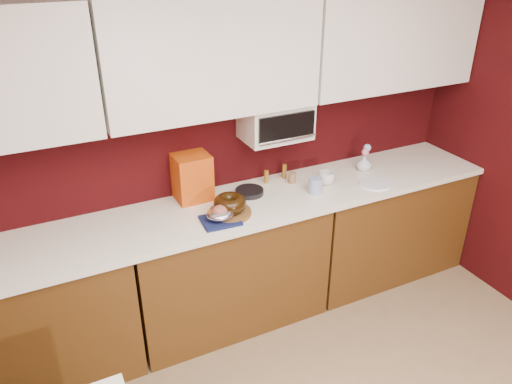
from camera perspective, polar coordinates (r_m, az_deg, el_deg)
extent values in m
cube|color=#330708|center=(3.36, -5.81, 5.76)|extent=(4.00, 0.02, 2.50)
cube|color=#513010|center=(3.35, -25.50, -13.62)|extent=(1.31, 0.58, 0.86)
cube|color=#513010|center=(3.50, -3.35, -8.52)|extent=(1.31, 0.58, 0.86)
cube|color=#513010|center=(4.11, 14.04, -3.49)|extent=(1.31, 0.58, 0.86)
cube|color=white|center=(3.26, -3.56, -2.09)|extent=(4.00, 0.62, 0.04)
cube|color=white|center=(3.04, -5.21, 15.31)|extent=(1.31, 0.33, 0.70)
cube|color=white|center=(3.72, 15.13, 16.72)|extent=(1.31, 0.33, 0.70)
cube|color=white|center=(3.37, 2.22, 8.19)|extent=(0.45, 0.30, 0.25)
cube|color=black|center=(3.24, 3.56, 7.35)|extent=(0.40, 0.02, 0.18)
cylinder|color=silver|center=(3.25, 3.65, 6.02)|extent=(0.42, 0.02, 0.02)
cylinder|color=brown|center=(3.16, -2.97, -2.37)|extent=(0.33, 0.33, 0.02)
torus|color=black|center=(3.13, -3.00, -1.30)|extent=(0.24, 0.24, 0.08)
cube|color=#121A46|center=(3.09, -4.08, -3.26)|extent=(0.24, 0.21, 0.02)
ellipsoid|color=silver|center=(3.07, -4.11, -2.52)|extent=(0.21, 0.20, 0.06)
ellipsoid|color=#A2554A|center=(3.05, -4.13, -2.11)|extent=(0.13, 0.12, 0.06)
cube|color=#AD280B|center=(3.32, -7.32, 1.71)|extent=(0.24, 0.21, 0.31)
cylinder|color=black|center=(3.41, -0.75, 0.04)|extent=(0.24, 0.24, 0.03)
imported|color=silver|center=(3.56, 8.04, 1.72)|extent=(0.14, 0.14, 0.11)
cylinder|color=#1B3B99|center=(3.43, 6.80, 0.75)|extent=(0.11, 0.11, 0.11)
imported|color=silver|center=(3.82, 12.26, 3.35)|extent=(0.10, 0.10, 0.13)
sphere|color=pink|center=(3.79, 12.39, 4.48)|extent=(0.05, 0.05, 0.05)
sphere|color=#93AFEB|center=(3.81, 12.60, 4.96)|extent=(0.06, 0.06, 0.06)
cylinder|color=white|center=(3.64, 13.43, 0.97)|extent=(0.30, 0.30, 0.01)
cylinder|color=#865F18|center=(3.55, 1.19, 1.75)|extent=(0.04, 0.04, 0.10)
cylinder|color=brown|center=(3.56, 4.16, 1.65)|extent=(0.07, 0.07, 0.08)
cylinder|color=brown|center=(3.62, 3.25, 2.38)|extent=(0.03, 0.03, 0.11)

